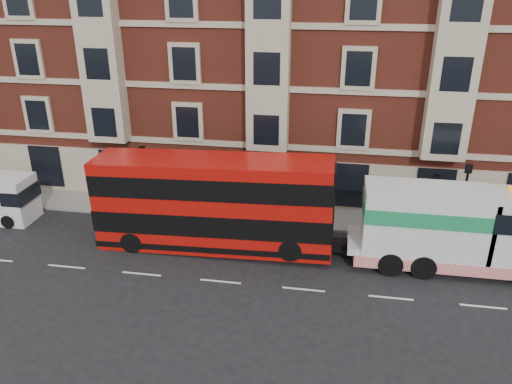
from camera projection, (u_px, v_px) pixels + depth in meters
ground at (221, 281)px, 24.01m from camera, size 120.00×120.00×0.00m
sidewalk at (248, 213)px, 30.76m from camera, size 90.00×3.00×0.15m
victorian_terrace at (275, 32)px, 33.48m from camera, size 45.00×12.00×20.40m
lamp_post_west at (145, 176)px, 29.46m from camera, size 0.35×0.15×4.35m
lamp_post_east at (464, 196)px, 26.72m from camera, size 0.35×0.15×4.35m
double_decker_bus at (214, 202)px, 26.04m from camera, size 12.43×2.85×5.03m
tow_truck at (454, 228)px, 24.38m from camera, size 9.96×2.94×4.15m
pedestrian at (94, 187)px, 32.29m from camera, size 0.71×0.62×1.64m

